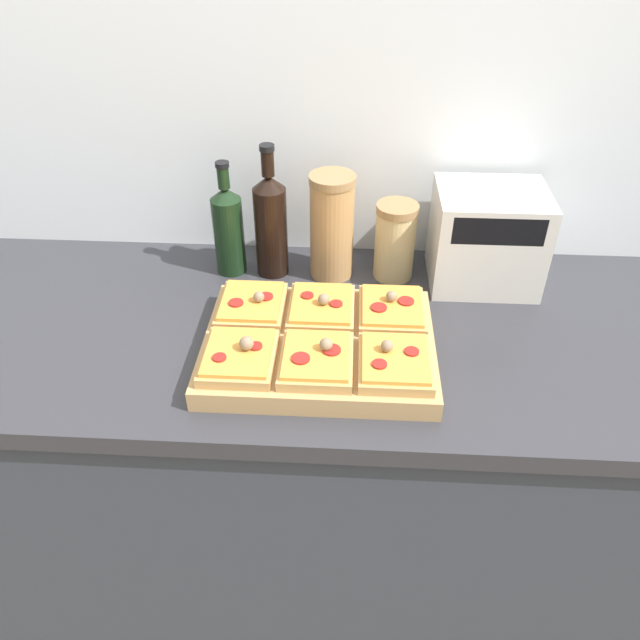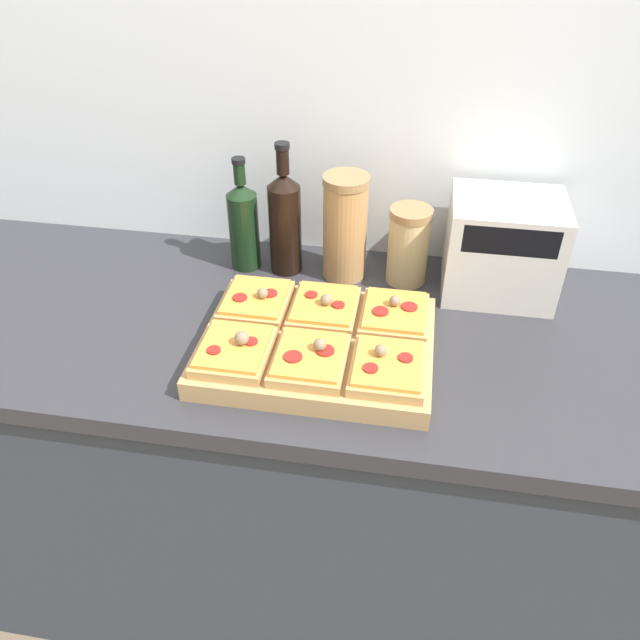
# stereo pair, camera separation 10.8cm
# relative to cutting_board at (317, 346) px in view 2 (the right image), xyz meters

# --- Properties ---
(wall_back) EXTENTS (6.00, 0.06, 2.50)m
(wall_back) POSITION_rel_cutting_board_xyz_m (0.05, 0.45, 0.30)
(wall_back) COLOR silver
(wall_back) RESTS_ON ground_plane
(kitchen_counter) EXTENTS (2.63, 0.67, 0.92)m
(kitchen_counter) POSITION_rel_cutting_board_xyz_m (0.05, 0.09, -0.48)
(kitchen_counter) COLOR #333842
(kitchen_counter) RESTS_ON ground_plane
(cutting_board) EXTENTS (0.44, 0.34, 0.04)m
(cutting_board) POSITION_rel_cutting_board_xyz_m (0.00, 0.00, 0.00)
(cutting_board) COLOR tan
(cutting_board) RESTS_ON kitchen_counter
(pizza_slice_back_left) EXTENTS (0.13, 0.15, 0.05)m
(pizza_slice_back_left) POSITION_rel_cutting_board_xyz_m (-0.14, 0.08, 0.04)
(pizza_slice_back_left) COLOR tan
(pizza_slice_back_left) RESTS_ON cutting_board
(pizza_slice_back_center) EXTENTS (0.13, 0.15, 0.05)m
(pizza_slice_back_center) POSITION_rel_cutting_board_xyz_m (0.00, 0.08, 0.04)
(pizza_slice_back_center) COLOR tan
(pizza_slice_back_center) RESTS_ON cutting_board
(pizza_slice_back_right) EXTENTS (0.13, 0.15, 0.05)m
(pizza_slice_back_right) POSITION_rel_cutting_board_xyz_m (0.14, 0.08, 0.04)
(pizza_slice_back_right) COLOR tan
(pizza_slice_back_right) RESTS_ON cutting_board
(pizza_slice_front_left) EXTENTS (0.13, 0.15, 0.05)m
(pizza_slice_front_left) POSITION_rel_cutting_board_xyz_m (-0.14, -0.08, 0.04)
(pizza_slice_front_left) COLOR tan
(pizza_slice_front_left) RESTS_ON cutting_board
(pizza_slice_front_center) EXTENTS (0.13, 0.15, 0.05)m
(pizza_slice_front_center) POSITION_rel_cutting_board_xyz_m (0.00, -0.08, 0.04)
(pizza_slice_front_center) COLOR tan
(pizza_slice_front_center) RESTS_ON cutting_board
(pizza_slice_front_right) EXTENTS (0.13, 0.15, 0.05)m
(pizza_slice_front_right) POSITION_rel_cutting_board_xyz_m (0.14, -0.08, 0.04)
(pizza_slice_front_right) COLOR tan
(pizza_slice_front_right) RESTS_ON cutting_board
(olive_oil_bottle) EXTENTS (0.07, 0.07, 0.27)m
(olive_oil_bottle) POSITION_rel_cutting_board_xyz_m (-0.22, 0.30, 0.09)
(olive_oil_bottle) COLOR black
(olive_oil_bottle) RESTS_ON kitchen_counter
(wine_bottle) EXTENTS (0.07, 0.07, 0.31)m
(wine_bottle) POSITION_rel_cutting_board_xyz_m (-0.13, 0.30, 0.11)
(wine_bottle) COLOR black
(wine_bottle) RESTS_ON kitchen_counter
(grain_jar_tall) EXTENTS (0.10, 0.10, 0.24)m
(grain_jar_tall) POSITION_rel_cutting_board_xyz_m (0.01, 0.30, 0.10)
(grain_jar_tall) COLOR #AD7F4C
(grain_jar_tall) RESTS_ON kitchen_counter
(grain_jar_short) EXTENTS (0.09, 0.09, 0.18)m
(grain_jar_short) POSITION_rel_cutting_board_xyz_m (0.15, 0.30, 0.07)
(grain_jar_short) COLOR tan
(grain_jar_short) RESTS_ON kitchen_counter
(toaster_oven) EXTENTS (0.26, 0.20, 0.22)m
(toaster_oven) POSITION_rel_cutting_board_xyz_m (0.36, 0.29, 0.09)
(toaster_oven) COLOR beige
(toaster_oven) RESTS_ON kitchen_counter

